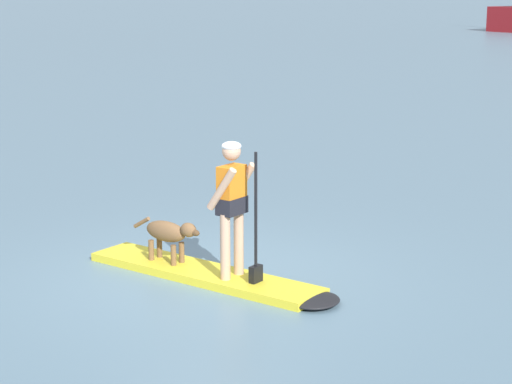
# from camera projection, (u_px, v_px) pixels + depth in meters

# --- Properties ---
(ground_plane) EXTENTS (400.00, 400.00, 0.00)m
(ground_plane) POSITION_uv_depth(u_px,v_px,m) (203.00, 277.00, 11.32)
(ground_plane) COLOR slate
(paddleboard) EXTENTS (3.55, 0.87, 0.10)m
(paddleboard) POSITION_uv_depth(u_px,v_px,m) (218.00, 277.00, 11.18)
(paddleboard) COLOR yellow
(paddleboard) RESTS_ON ground_plane
(person_paddler) EXTENTS (0.62, 0.50, 1.64)m
(person_paddler) POSITION_uv_depth(u_px,v_px,m) (233.00, 200.00, 10.82)
(person_paddler) COLOR tan
(person_paddler) RESTS_ON paddleboard
(dog) EXTENTS (1.09, 0.26, 0.56)m
(dog) POSITION_uv_depth(u_px,v_px,m) (169.00, 233.00, 11.54)
(dog) COLOR brown
(dog) RESTS_ON paddleboard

